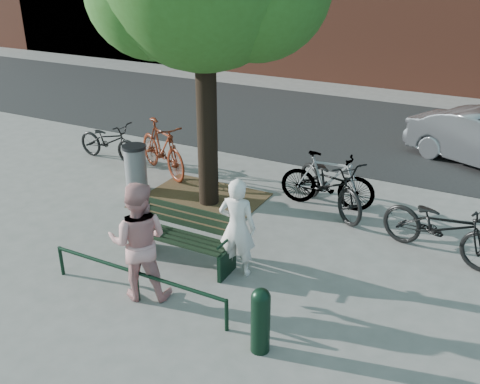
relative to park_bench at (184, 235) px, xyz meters
The scene contains 14 objects.
ground 0.49m from the park_bench, 90.00° to the right, with size 90.00×90.00×0.00m, color gray.
dirt_pit 2.39m from the park_bench, 115.24° to the left, with size 2.40×2.00×0.02m, color brown.
road 8.43m from the park_bench, 90.00° to the left, with size 40.00×7.00×0.01m, color black.
park_bench is the anchor object (origin of this frame).
guard_railing 1.28m from the park_bench, 90.00° to the right, with size 3.06×0.06×0.51m.
person_left 1.01m from the park_bench, ahead, with size 0.60×0.39×1.64m, color silver.
person_right 1.21m from the park_bench, 91.28° to the right, with size 0.89×0.69×1.83m, color tan.
bollard 2.51m from the park_bench, 34.43° to the right, with size 0.25×0.25×0.94m.
litter_bin 3.14m from the park_bench, 142.27° to the left, with size 0.51×0.51×1.03m.
bicycle_a 5.29m from the park_bench, 143.58° to the left, with size 0.65×1.86×0.98m, color black.
bicycle_b 3.96m from the park_bench, 130.37° to the left, with size 0.59×2.08×1.25m, color #5E1E0D.
bicycle_c 3.31m from the park_bench, 63.29° to the left, with size 0.76×2.17×1.14m, color black.
bicycle_d 3.38m from the park_bench, 65.75° to the left, with size 0.54×1.90×1.14m, color gray.
bicycle_e 4.28m from the park_bench, 29.68° to the left, with size 0.73×2.10×1.10m, color black.
Camera 1 is at (4.40, -6.33, 4.72)m, focal length 40.00 mm.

